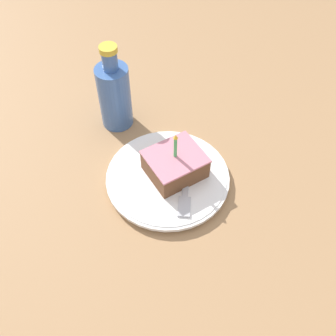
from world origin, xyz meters
TOP-DOWN VIEW (x-y plane):
  - ground_plane at (0.00, 0.00)m, footprint 2.40×2.40m
  - plate at (0.02, 0.00)m, footprint 0.25×0.25m
  - cake_slice at (0.00, 0.00)m, footprint 0.11×0.10m
  - fork at (0.00, 0.04)m, footprint 0.11×0.15m
  - bottle at (0.03, -0.21)m, footprint 0.07×0.07m

SIDE VIEW (x-z plane):
  - ground_plane at x=0.00m, z-range -0.04..0.00m
  - plate at x=0.02m, z-range 0.00..0.02m
  - fork at x=0.00m, z-range 0.02..0.02m
  - cake_slice at x=0.00m, z-range -0.01..0.10m
  - bottle at x=0.03m, z-range -0.02..0.19m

